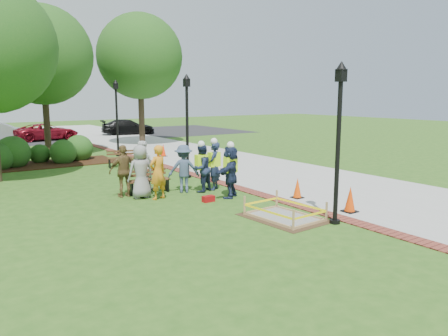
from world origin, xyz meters
TOP-DOWN VIEW (x-y plane):
  - ground at (0.00, 0.00)m, footprint 100.00×100.00m
  - sidewalk at (5.00, 10.00)m, footprint 6.00×60.00m
  - brick_edging at (1.75, 10.00)m, footprint 0.50×60.00m
  - mulch_bed at (-3.00, 12.00)m, footprint 7.00×3.00m
  - parking_lot at (0.00, 27.00)m, footprint 36.00×12.00m
  - wet_concrete_pad at (0.47, -1.85)m, footprint 1.85×2.41m
  - bench_near at (-1.34, 3.24)m, footprint 1.54×0.62m
  - bench_far at (0.02, 9.10)m, footprint 1.55×0.83m
  - cone_front at (2.46, -2.48)m, footprint 0.39×0.39m
  - cone_back at (2.42, -0.32)m, footprint 0.35×0.35m
  - cone_far at (3.23, 11.27)m, footprint 0.36×0.36m
  - toolbox at (-0.28, 0.94)m, footprint 0.40×0.23m
  - lamp_near at (1.25, -3.00)m, footprint 0.28×0.28m
  - lamp_mid at (1.25, 5.00)m, footprint 0.28×0.28m
  - lamp_far at (1.25, 13.00)m, footprint 0.28×0.28m
  - tree_back at (-2.06, 15.03)m, footprint 5.39×5.39m
  - tree_right at (4.68, 17.47)m, footprint 5.72×5.72m
  - shrub_a at (-5.01, 11.57)m, footprint 1.32×1.32m
  - shrub_b at (-4.33, 12.04)m, footprint 1.62×1.62m
  - shrub_c at (-2.04, 11.89)m, footprint 1.31×1.31m
  - shrub_d at (-1.07, 12.56)m, footprint 1.45×1.45m
  - shrub_e at (-2.97, 12.80)m, footprint 1.02×1.02m
  - casual_person_a at (-1.85, 2.66)m, footprint 0.58×0.37m
  - casual_person_b at (-1.46, 2.19)m, footprint 0.66×0.52m
  - casual_person_c at (-1.33, 3.79)m, footprint 0.68×0.59m
  - casual_person_d at (-2.24, 3.13)m, footprint 0.58×0.40m
  - casual_person_e at (-0.25, 2.62)m, footprint 0.64×0.54m
  - hivis_worker_a at (0.67, 1.07)m, footprint 0.66×0.62m
  - hivis_worker_b at (0.88, 2.40)m, footprint 0.65×0.64m
  - hivis_worker_c at (0.31, 2.34)m, footprint 0.63×0.52m
  - parked_car_b at (-3.02, 25.67)m, footprint 2.87×4.88m
  - parked_car_c at (-0.08, 24.47)m, footprint 2.31×4.44m
  - parked_car_d at (6.95, 25.68)m, footprint 2.85×4.72m

SIDE VIEW (x-z plane):
  - ground at x=0.00m, z-range 0.00..0.00m
  - shrub_a at x=-5.01m, z-range -0.66..0.66m
  - shrub_b at x=-4.33m, z-range -0.81..0.81m
  - shrub_c at x=-2.04m, z-range -0.65..0.65m
  - shrub_d at x=-1.07m, z-range -0.73..0.73m
  - shrub_e at x=-2.97m, z-range -0.51..0.51m
  - parked_car_b at x=-3.02m, z-range -0.75..0.75m
  - parked_car_c at x=-0.08m, z-range -0.70..0.70m
  - parked_car_d at x=6.95m, z-range -0.72..0.72m
  - parking_lot at x=0.00m, z-range 0.00..0.01m
  - sidewalk at x=5.00m, z-range 0.00..0.02m
  - brick_edging at x=1.75m, z-range 0.00..0.03m
  - mulch_bed at x=-3.00m, z-range -0.01..0.04m
  - toolbox at x=-0.28m, z-range 0.00..0.20m
  - wet_concrete_pad at x=0.47m, z-range -0.04..0.51m
  - bench_far at x=0.02m, z-range -0.14..0.65m
  - bench_near at x=-1.34m, z-range -0.15..0.67m
  - cone_back at x=2.42m, z-range -0.01..0.68m
  - cone_far at x=3.23m, z-range -0.01..0.71m
  - cone_front at x=2.46m, z-range -0.01..0.77m
  - casual_person_e at x=-0.25m, z-range 0.00..1.69m
  - casual_person_d at x=-2.24m, z-range 0.00..1.76m
  - casual_person_a at x=-1.85m, z-range 0.00..1.78m
  - casual_person_b at x=-1.46m, z-range 0.00..1.80m
  - casual_person_c at x=-1.33m, z-range 0.00..1.80m
  - hivis_worker_c at x=0.31m, z-range 0.00..1.83m
  - hivis_worker_b at x=0.88m, z-range -0.01..1.88m
  - hivis_worker_a at x=0.67m, z-range -0.01..1.89m
  - lamp_near at x=1.25m, z-range 0.35..4.61m
  - lamp_mid at x=1.25m, z-range 0.35..4.61m
  - lamp_far at x=1.25m, z-range 0.35..4.61m
  - tree_back at x=-2.06m, z-range 1.42..9.67m
  - tree_right at x=4.68m, z-range 1.55..10.39m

